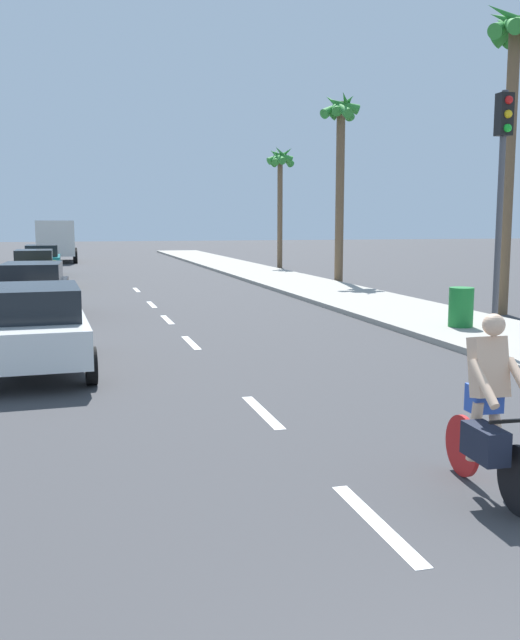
{
  "coord_description": "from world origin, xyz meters",
  "views": [
    {
      "loc": [
        -2.61,
        -2.02,
        2.7
      ],
      "look_at": [
        0.41,
        9.02,
        1.1
      ],
      "focal_mm": 39.4,
      "sensor_mm": 36.0,
      "label": 1
    }
  ],
  "objects": [
    {
      "name": "ground_plane",
      "position": [
        0.0,
        20.0,
        0.0
      ],
      "size": [
        160.0,
        160.0,
        0.0
      ],
      "primitive_type": "plane",
      "color": "#38383A"
    },
    {
      "name": "traffic_signal",
      "position": [
        5.58,
        10.13,
        3.61
      ],
      "size": [
        0.28,
        0.33,
        5.2
      ],
      "color": "#4C4C51",
      "rests_on": "ground"
    },
    {
      "name": "lane_stripe_1",
      "position": [
        0.0,
        3.53,
        0.0
      ],
      "size": [
        0.16,
        1.8,
        0.01
      ],
      "primitive_type": "cube",
      "color": "white",
      "rests_on": "ground"
    },
    {
      "name": "lane_stripe_5",
      "position": [
        0.0,
        21.09,
        0.0
      ],
      "size": [
        0.16,
        1.8,
        0.01
      ],
      "primitive_type": "cube",
      "color": "white",
      "rests_on": "ground"
    },
    {
      "name": "parked_car_teal",
      "position": [
        -3.85,
        35.0,
        0.84
      ],
      "size": [
        1.91,
        4.11,
        1.57
      ],
      "rotation": [
        0.0,
        0.0,
        -0.0
      ],
      "color": "#14727A",
      "rests_on": "ground"
    },
    {
      "name": "lane_stripe_6",
      "position": [
        0.0,
        26.35,
        0.0
      ],
      "size": [
        0.16,
        1.8,
        0.01
      ],
      "primitive_type": "cube",
      "color": "white",
      "rests_on": "ground"
    },
    {
      "name": "parked_car_white",
      "position": [
        -3.29,
        11.23,
        0.84
      ],
      "size": [
        2.18,
        4.52,
        1.57
      ],
      "rotation": [
        0.0,
        0.0,
        0.04
      ],
      "color": "white",
      "rests_on": "ground"
    },
    {
      "name": "cyclist",
      "position": [
        1.31,
        3.84,
        0.83
      ],
      "size": [
        0.62,
        1.71,
        1.82
      ],
      "rotation": [
        0.0,
        0.0,
        3.09
      ],
      "color": "black",
      "rests_on": "ground"
    },
    {
      "name": "delivery_truck",
      "position": [
        -3.33,
        47.73,
        1.5
      ],
      "size": [
        2.73,
        6.26,
        2.8
      ],
      "rotation": [
        0.0,
        0.0,
        -0.01
      ],
      "color": "beige",
      "rests_on": "ground"
    },
    {
      "name": "lane_stripe_4",
      "position": [
        0.0,
        17.33,
        0.0
      ],
      "size": [
        0.16,
        1.8,
        0.01
      ],
      "primitive_type": "cube",
      "color": "white",
      "rests_on": "ground"
    },
    {
      "name": "palm_tree_mid",
      "position": [
        9.69,
        15.9,
        7.04
      ],
      "size": [
        1.93,
        1.96,
        8.88
      ],
      "color": "brown",
      "rests_on": "ground"
    },
    {
      "name": "parked_car_yellow",
      "position": [
        -3.96,
        28.59,
        0.84
      ],
      "size": [
        1.85,
        3.94,
        1.57
      ],
      "rotation": [
        0.0,
        0.0,
        0.0
      ],
      "color": "gold",
      "rests_on": "ground"
    },
    {
      "name": "sidewalk_strip",
      "position": [
        6.98,
        22.0,
        0.07
      ],
      "size": [
        3.6,
        80.0,
        0.14
      ],
      "primitive_type": "cube",
      "color": "#9E998E",
      "rests_on": "ground"
    },
    {
      "name": "lane_stripe_2",
      "position": [
        0.0,
        7.4,
        0.0
      ],
      "size": [
        0.16,
        1.8,
        0.01
      ],
      "primitive_type": "cube",
      "color": "white",
      "rests_on": "ground"
    },
    {
      "name": "palm_tree_distant",
      "position": [
        9.53,
        37.92,
        5.79
      ],
      "size": [
        1.79,
        1.85,
        7.21
      ],
      "color": "brown",
      "rests_on": "ground"
    },
    {
      "name": "parked_car_black",
      "position": [
        -3.58,
        18.8,
        0.84
      ],
      "size": [
        2.08,
        4.25,
        1.57
      ],
      "rotation": [
        0.0,
        0.0,
        -0.04
      ],
      "color": "black",
      "rests_on": "ground"
    },
    {
      "name": "lane_stripe_3",
      "position": [
        0.0,
        13.43,
        0.0
      ],
      "size": [
        0.16,
        1.8,
        0.01
      ],
      "primitive_type": "cube",
      "color": "white",
      "rests_on": "ground"
    },
    {
      "name": "trash_bin_near",
      "position": [
        6.68,
        13.2,
        0.63
      ],
      "size": [
        0.6,
        0.6,
        0.97
      ],
      "primitive_type": "cylinder",
      "color": "#19722D",
      "rests_on": "sidewalk_strip"
    },
    {
      "name": "palm_tree_far",
      "position": [
        9.06,
        27.33,
        6.43
      ],
      "size": [
        1.94,
        1.85,
        8.44
      ],
      "color": "brown",
      "rests_on": "ground"
    }
  ]
}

